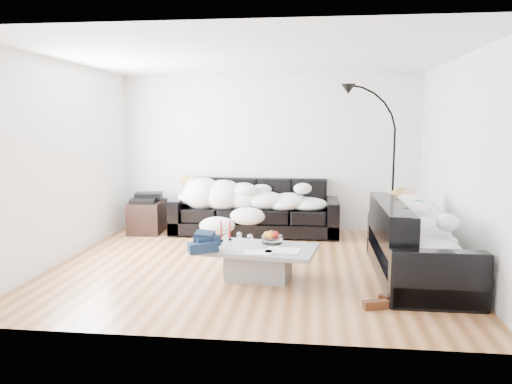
# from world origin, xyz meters

# --- Properties ---
(ground) EXTENTS (5.00, 5.00, 0.00)m
(ground) POSITION_xyz_m (0.00, 0.00, 0.00)
(ground) COLOR brown
(ground) RESTS_ON ground
(wall_back) EXTENTS (5.00, 0.02, 2.60)m
(wall_back) POSITION_xyz_m (0.00, 2.25, 1.30)
(wall_back) COLOR silver
(wall_back) RESTS_ON ground
(wall_left) EXTENTS (0.02, 4.50, 2.60)m
(wall_left) POSITION_xyz_m (-2.50, 0.00, 1.30)
(wall_left) COLOR silver
(wall_left) RESTS_ON ground
(wall_right) EXTENTS (0.02, 4.50, 2.60)m
(wall_right) POSITION_xyz_m (2.50, 0.00, 1.30)
(wall_right) COLOR silver
(wall_right) RESTS_ON ground
(ceiling) EXTENTS (5.00, 5.00, 0.00)m
(ceiling) POSITION_xyz_m (0.00, 0.00, 2.60)
(ceiling) COLOR white
(ceiling) RESTS_ON ground
(sofa_back) EXTENTS (2.70, 0.93, 0.88)m
(sofa_back) POSITION_xyz_m (-0.19, 1.80, 0.44)
(sofa_back) COLOR black
(sofa_back) RESTS_ON ground
(sofa_right) EXTENTS (0.94, 2.19, 0.89)m
(sofa_right) POSITION_xyz_m (1.98, -0.32, 0.44)
(sofa_right) COLOR black
(sofa_right) RESTS_ON ground
(sleeper_back) EXTENTS (2.29, 0.79, 0.46)m
(sleeper_back) POSITION_xyz_m (-0.19, 1.75, 0.65)
(sleeper_back) COLOR white
(sleeper_back) RESTS_ON sofa_back
(sleeper_right) EXTENTS (0.79, 1.88, 0.46)m
(sleeper_right) POSITION_xyz_m (1.98, -0.32, 0.65)
(sleeper_right) COLOR white
(sleeper_right) RESTS_ON sofa_right
(teal_cushion) EXTENTS (0.42, 0.38, 0.20)m
(teal_cushion) POSITION_xyz_m (1.92, 0.36, 0.72)
(teal_cushion) COLOR #0D5E5F
(teal_cushion) RESTS_ON sofa_right
(coffee_table) EXTENTS (1.41, 0.96, 0.38)m
(coffee_table) POSITION_xyz_m (0.13, -0.58, 0.19)
(coffee_table) COLOR #939699
(coffee_table) RESTS_ON ground
(fruit_bowl) EXTENTS (0.30, 0.30, 0.15)m
(fruit_bowl) POSITION_xyz_m (0.27, -0.39, 0.46)
(fruit_bowl) COLOR white
(fruit_bowl) RESTS_ON coffee_table
(wine_glass_a) EXTENTS (0.08, 0.08, 0.15)m
(wine_glass_a) POSITION_xyz_m (-0.11, -0.49, 0.46)
(wine_glass_a) COLOR white
(wine_glass_a) RESTS_ON coffee_table
(wine_glass_b) EXTENTS (0.09, 0.09, 0.18)m
(wine_glass_b) POSITION_xyz_m (-0.26, -0.53, 0.47)
(wine_glass_b) COLOR white
(wine_glass_b) RESTS_ON coffee_table
(wine_glass_c) EXTENTS (0.08, 0.08, 0.16)m
(wine_glass_c) POSITION_xyz_m (0.04, -0.65, 0.46)
(wine_glass_c) COLOR white
(wine_glass_c) RESTS_ON coffee_table
(candle_left) EXTENTS (0.06, 0.06, 0.26)m
(candle_left) POSITION_xyz_m (-0.34, -0.38, 0.51)
(candle_left) COLOR maroon
(candle_left) RESTS_ON coffee_table
(candle_right) EXTENTS (0.05, 0.05, 0.23)m
(candle_right) POSITION_xyz_m (-0.25, -0.29, 0.50)
(candle_right) COLOR maroon
(candle_right) RESTS_ON coffee_table
(newspaper_a) EXTENTS (0.41, 0.33, 0.01)m
(newspaper_a) POSITION_xyz_m (0.42, -0.71, 0.39)
(newspaper_a) COLOR silver
(newspaper_a) RESTS_ON coffee_table
(newspaper_b) EXTENTS (0.32, 0.24, 0.01)m
(newspaper_b) POSITION_xyz_m (0.16, -0.83, 0.39)
(newspaper_b) COLOR silver
(newspaper_b) RESTS_ON coffee_table
(navy_jacket) EXTENTS (0.40, 0.36, 0.17)m
(navy_jacket) POSITION_xyz_m (-0.43, -0.85, 0.55)
(navy_jacket) COLOR black
(navy_jacket) RESTS_ON coffee_table
(shoes) EXTENTS (0.44, 0.34, 0.09)m
(shoes) POSITION_xyz_m (1.46, -1.32, 0.05)
(shoes) COLOR #472311
(shoes) RESTS_ON ground
(av_cabinet) EXTENTS (0.57, 0.79, 0.52)m
(av_cabinet) POSITION_xyz_m (-1.99, 1.72, 0.26)
(av_cabinet) COLOR black
(av_cabinet) RESTS_ON ground
(stereo) EXTENTS (0.50, 0.42, 0.13)m
(stereo) POSITION_xyz_m (-1.99, 1.72, 0.58)
(stereo) COLOR black
(stereo) RESTS_ON av_cabinet
(floor_lamp) EXTENTS (0.79, 0.36, 2.11)m
(floor_lamp) POSITION_xyz_m (1.99, 1.76, 1.06)
(floor_lamp) COLOR black
(floor_lamp) RESTS_ON ground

